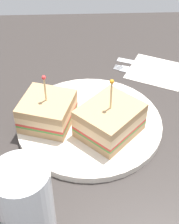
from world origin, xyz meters
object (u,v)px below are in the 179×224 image
object	(u,v)px
drink_glass	(26,205)
napkin	(157,71)
plate	(90,123)
sandwich_half_back	(47,111)
sandwich_half_front	(110,120)
knife	(143,64)
fork	(137,71)

from	to	relation	value
drink_glass	napkin	size ratio (longest dim) A/B	0.96
napkin	plate	bearing A→B (deg)	-132.99
sandwich_half_back	plate	bearing A→B (deg)	0.59
plate	sandwich_half_back	distance (cm)	7.82
sandwich_half_front	knife	bearing A→B (deg)	66.81
napkin	knife	xyz separation A→B (cm)	(-2.58, 2.94, 0.10)
sandwich_half_back	drink_glass	xyz separation A→B (cm)	(-1.51, -19.19, 1.26)
plate	napkin	xyz separation A→B (cm)	(15.41, 16.53, -0.54)
napkin	knife	size ratio (longest dim) A/B	0.91
sandwich_half_back	drink_glass	bearing A→B (deg)	-94.51
napkin	fork	size ratio (longest dim) A/B	0.93
sandwich_half_front	fork	size ratio (longest dim) A/B	0.99
drink_glass	napkin	distance (cm)	43.43
sandwich_half_front	fork	world-z (taller)	sandwich_half_front
sandwich_half_front	napkin	world-z (taller)	sandwich_half_front
plate	drink_glass	xyz separation A→B (cm)	(-8.70, -19.26, 4.33)
drink_glass	sandwich_half_front	bearing A→B (deg)	53.80
fork	knife	bearing A→B (deg)	56.66
sandwich_half_front	knife	xyz separation A→B (cm)	(9.62, 22.46, -3.72)
sandwich_half_front	knife	world-z (taller)	sandwich_half_front
plate	sandwich_half_back	size ratio (longest dim) A/B	2.45
knife	plate	bearing A→B (deg)	-123.38
napkin	fork	bearing A→B (deg)	179.11
sandwich_half_back	knife	world-z (taller)	sandwich_half_back
drink_glass	napkin	xyz separation A→B (cm)	(24.11, 35.80, -4.86)
sandwich_half_front	drink_glass	distance (cm)	20.20
drink_glass	fork	distance (cm)	41.17
plate	fork	xyz separation A→B (cm)	(10.94, 16.60, -0.44)
napkin	knife	bearing A→B (deg)	131.34
drink_glass	napkin	world-z (taller)	drink_glass
sandwich_half_front	sandwich_half_back	distance (cm)	10.80
plate	knife	bearing A→B (deg)	56.62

